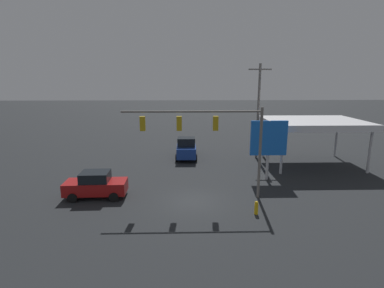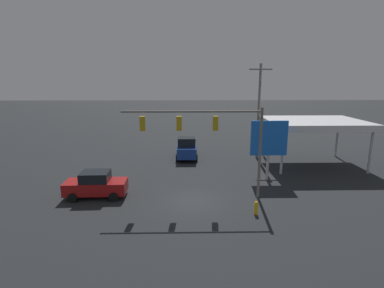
{
  "view_description": "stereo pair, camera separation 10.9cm",
  "coord_description": "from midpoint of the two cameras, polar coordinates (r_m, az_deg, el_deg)",
  "views": [
    {
      "loc": [
        0.57,
        19.88,
        8.53
      ],
      "look_at": [
        0.0,
        -2.0,
        3.72
      ],
      "focal_mm": 28.0,
      "sensor_mm": 36.0,
      "label": 1
    },
    {
      "loc": [
        0.47,
        19.89,
        8.53
      ],
      "look_at": [
        0.0,
        -2.0,
        3.72
      ],
      "focal_mm": 28.0,
      "sensor_mm": 36.0,
      "label": 2
    }
  ],
  "objects": [
    {
      "name": "ground_plane",
      "position": [
        21.64,
        0.26,
        -10.82
      ],
      "size": [
        200.0,
        200.0,
        0.0
      ],
      "primitive_type": "plane",
      "color": "black"
    },
    {
      "name": "traffic_signal_assembly",
      "position": [
        20.85,
        3.11,
        2.6
      ],
      "size": [
        9.79,
        0.43,
        6.61
      ],
      "color": "slate",
      "rests_on": "ground"
    },
    {
      "name": "utility_pole",
      "position": [
        32.8,
        12.71,
        6.46
      ],
      "size": [
        2.4,
        0.26,
        10.04
      ],
      "color": "slate",
      "rests_on": "ground"
    },
    {
      "name": "gas_station_canopy",
      "position": [
        31.98,
        22.35,
        3.64
      ],
      "size": [
        9.26,
        7.37,
        4.53
      ],
      "color": "silver",
      "rests_on": "ground"
    },
    {
      "name": "price_sign",
      "position": [
        25.95,
        14.56,
        0.82
      ],
      "size": [
        3.08,
        0.27,
        5.1
      ],
      "color": "#B7B7BC",
      "rests_on": "ground"
    },
    {
      "name": "sedan_far",
      "position": [
        23.1,
        -17.71,
        -7.37
      ],
      "size": [
        4.45,
        2.16,
        1.93
      ],
      "rotation": [
        0.0,
        0.0,
        0.03
      ],
      "color": "maroon",
      "rests_on": "ground"
    },
    {
      "name": "pickup_parked",
      "position": [
        32.63,
        -0.92,
        -0.75
      ],
      "size": [
        2.29,
        5.22,
        2.4
      ],
      "rotation": [
        0.0,
        0.0,
        1.56
      ],
      "color": "navy",
      "rests_on": "ground"
    },
    {
      "name": "fire_hydrant",
      "position": [
        19.99,
        12.26,
        -11.79
      ],
      "size": [
        0.24,
        0.24,
        0.88
      ],
      "color": "gold",
      "rests_on": "ground"
    }
  ]
}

